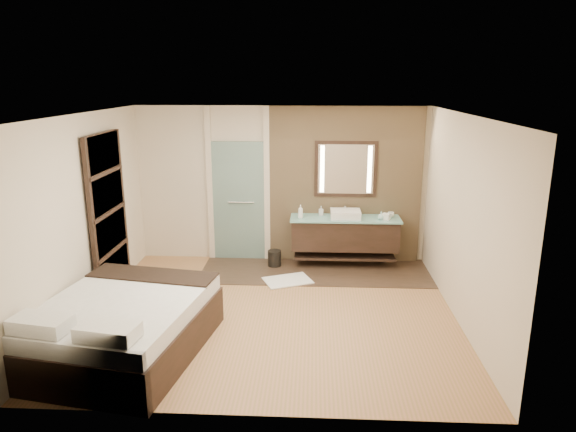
# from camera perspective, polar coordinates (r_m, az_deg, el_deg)

# --- Properties ---
(floor) EXTENTS (5.00, 5.00, 0.00)m
(floor) POSITION_cam_1_polar(r_m,az_deg,el_deg) (7.22, -1.83, -10.69)
(floor) COLOR #9C7541
(floor) RESTS_ON ground
(tile_strip) EXTENTS (3.80, 1.30, 0.01)m
(tile_strip) POSITION_cam_1_polar(r_m,az_deg,el_deg) (8.67, 3.02, -6.15)
(tile_strip) COLOR #35281D
(tile_strip) RESTS_ON floor
(stone_wall) EXTENTS (2.60, 0.08, 2.70)m
(stone_wall) POSITION_cam_1_polar(r_m,az_deg,el_deg) (8.89, 6.36, 3.35)
(stone_wall) COLOR tan
(stone_wall) RESTS_ON floor
(vanity) EXTENTS (1.85, 0.55, 0.88)m
(vanity) POSITION_cam_1_polar(r_m,az_deg,el_deg) (8.80, 6.33, -1.95)
(vanity) COLOR black
(vanity) RESTS_ON stone_wall
(mirror_unit) EXTENTS (1.06, 0.04, 0.96)m
(mirror_unit) POSITION_cam_1_polar(r_m,az_deg,el_deg) (8.79, 6.44, 5.20)
(mirror_unit) COLOR black
(mirror_unit) RESTS_ON stone_wall
(frosted_door) EXTENTS (1.10, 0.12, 2.70)m
(frosted_door) POSITION_cam_1_polar(r_m,az_deg,el_deg) (9.01, -5.51, 2.18)
(frosted_door) COLOR #A8D5CC
(frosted_door) RESTS_ON floor
(shoji_partition) EXTENTS (0.06, 1.20, 2.40)m
(shoji_partition) POSITION_cam_1_polar(r_m,az_deg,el_deg) (7.92, -19.30, 0.11)
(shoji_partition) COLOR black
(shoji_partition) RESTS_ON floor
(bed) EXTENTS (2.04, 2.39, 0.82)m
(bed) POSITION_cam_1_polar(r_m,az_deg,el_deg) (6.41, -17.96, -11.59)
(bed) COLOR black
(bed) RESTS_ON floor
(bath_mat) EXTENTS (0.86, 0.74, 0.02)m
(bath_mat) POSITION_cam_1_polar(r_m,az_deg,el_deg) (8.25, -0.04, -7.18)
(bath_mat) COLOR white
(bath_mat) RESTS_ON floor
(waste_bin) EXTENTS (0.27, 0.27, 0.28)m
(waste_bin) POSITION_cam_1_polar(r_m,az_deg,el_deg) (8.85, -1.52, -4.74)
(waste_bin) COLOR black
(waste_bin) RESTS_ON floor
(tissue_box) EXTENTS (0.16, 0.16, 0.10)m
(tissue_box) POSITION_cam_1_polar(r_m,az_deg,el_deg) (8.68, 10.86, -0.06)
(tissue_box) COLOR white
(tissue_box) RESTS_ON vanity
(soap_bottle_a) EXTENTS (0.09, 0.09, 0.22)m
(soap_bottle_a) POSITION_cam_1_polar(r_m,az_deg,el_deg) (8.61, 1.41, 0.51)
(soap_bottle_a) COLOR white
(soap_bottle_a) RESTS_ON vanity
(soap_bottle_b) EXTENTS (0.08, 0.08, 0.16)m
(soap_bottle_b) POSITION_cam_1_polar(r_m,az_deg,el_deg) (8.81, 3.69, 0.59)
(soap_bottle_b) COLOR #B2B2B2
(soap_bottle_b) RESTS_ON vanity
(soap_bottle_c) EXTENTS (0.11, 0.11, 0.14)m
(soap_bottle_c) POSITION_cam_1_polar(r_m,az_deg,el_deg) (8.66, 10.32, 0.04)
(soap_bottle_c) COLOR #A7D2D1
(soap_bottle_c) RESTS_ON vanity
(cup) EXTENTS (0.11, 0.11, 0.09)m
(cup) POSITION_cam_1_polar(r_m,az_deg,el_deg) (8.85, 11.35, 0.15)
(cup) COLOR white
(cup) RESTS_ON vanity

